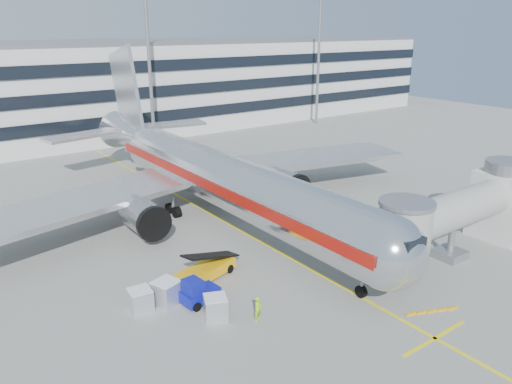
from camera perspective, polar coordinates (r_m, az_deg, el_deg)
ground at (r=41.42m, az=3.63°, el=-7.38°), size 180.00×180.00×0.00m
lead_in_line at (r=48.84m, az=-3.89°, el=-3.23°), size 0.25×70.00×0.01m
stop_bar at (r=33.39m, az=19.76°, el=-15.45°), size 6.00×0.25×0.01m
main_jet at (r=48.84m, az=-5.08°, el=1.99°), size 50.95×48.70×16.06m
jet_bridge at (r=43.98m, az=22.97°, el=-1.83°), size 17.80×4.50×7.00m
terminal at (r=90.28m, az=-20.91°, el=10.80°), size 150.00×24.25×15.60m
light_mast_centre at (r=77.48m, az=-12.21°, el=15.76°), size 2.40×1.20×25.45m
light_mast_east at (r=96.65m, az=7.22°, el=16.48°), size 2.40×1.20×25.45m
belt_loader at (r=37.85m, az=-5.81°, el=-8.87°), size 5.38×3.14×2.51m
baggage_tug at (r=34.73m, az=-6.63°, el=-11.36°), size 2.69×1.87×1.92m
cargo_container_left at (r=35.03m, az=-10.18°, el=-11.23°), size 2.01×2.01×1.69m
cargo_container_right at (r=34.66m, az=-13.09°, el=-11.94°), size 1.57×1.57×1.54m
cargo_container_front at (r=33.13m, az=-4.65°, el=-13.02°), size 1.88×1.88×1.53m
ramp_worker at (r=32.72m, az=0.21°, el=-13.20°), size 0.73×0.59×1.71m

